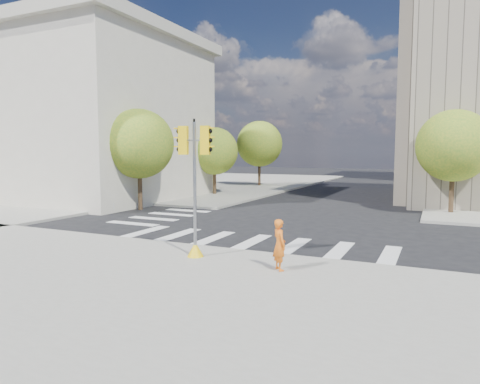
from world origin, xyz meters
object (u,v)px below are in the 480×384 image
lamp_far (454,143)px  traffic_signal (195,199)px  lamp_near (461,139)px  photographer (279,245)px  planter_wall (89,203)px

lamp_far → traffic_signal: 34.83m
lamp_near → lamp_far: size_ratio=1.00×
lamp_far → photographer: lamp_far is taller
traffic_signal → lamp_far: bearing=62.8°
traffic_signal → lamp_near: bearing=53.4°
traffic_signal → planter_wall: bearing=134.1°
lamp_far → photographer: (-5.47, -34.03, -3.65)m
lamp_far → photographer: size_ratio=5.22×
lamp_far → photographer: bearing=-99.1°
lamp_far → lamp_near: bearing=-90.0°
traffic_signal → photographer: traffic_signal is taller
lamp_near → photographer: bearing=-105.3°
lamp_far → traffic_signal: (-8.63, -33.65, -2.46)m
lamp_near → lamp_far: bearing=90.0°
lamp_far → photographer: 34.67m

